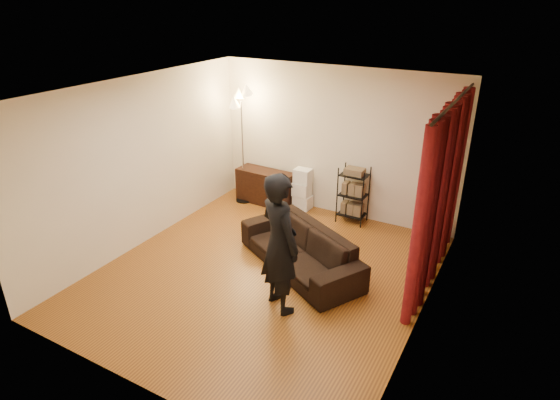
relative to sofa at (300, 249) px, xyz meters
The scene contains 14 objects.
floor 0.65m from the sofa, 131.95° to the right, with size 5.00×5.00×0.00m, color #97591A.
ceiling 2.45m from the sofa, 131.95° to the right, with size 5.00×5.00×0.00m, color white.
wall_back 2.35m from the sofa, 100.22° to the left, with size 5.00×5.00×0.00m, color beige.
wall_front 3.12m from the sofa, 97.33° to the right, with size 5.00×5.00×0.00m, color beige.
wall_left 2.85m from the sofa, behind, with size 5.00×5.00×0.00m, color beige.
wall_right 2.18m from the sofa, 12.56° to the right, with size 5.00×5.00×0.00m, color beige.
curtain_rod 2.96m from the sofa, 21.73° to the left, with size 0.04×0.04×2.65m, color black.
curtain 2.12m from the sofa, 21.96° to the left, with size 0.22×2.65×2.55m, color maroon, non-canonical shape.
sofa is the anchor object (origin of this frame).
person 1.18m from the sofa, 78.32° to the right, with size 0.69×0.45×1.88m, color black.
media_cabinet 2.46m from the sofa, 133.03° to the left, with size 1.13×0.42×0.66m, color black.
storage_boxes 2.11m from the sofa, 115.89° to the left, with size 0.32×0.26×0.81m, color white, non-canonical shape.
wire_shelf 1.86m from the sofa, 86.52° to the left, with size 0.47×0.33×1.04m, color black, non-canonical shape.
floor_lamp 2.79m from the sofa, 141.49° to the left, with size 0.40×0.40×2.22m, color silver, non-canonical shape.
Camera 1 is at (3.08, -5.02, 3.82)m, focal length 30.00 mm.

